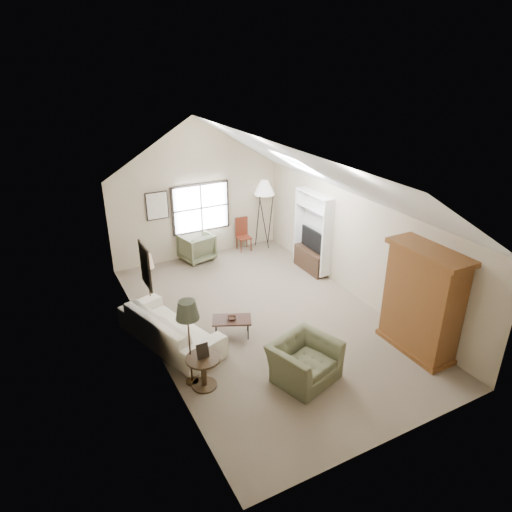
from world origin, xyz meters
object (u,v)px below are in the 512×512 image
coffee_table (232,327)px  side_table (204,372)px  armchair_far (196,247)px  side_chair (244,235)px  sofa (170,327)px  armoire (422,301)px  armchair_near (304,361)px

coffee_table → side_table: size_ratio=1.30×
armchair_far → side_table: bearing=58.1°
side_table → side_chair: 6.17m
sofa → side_table: size_ratio=3.99×
armoire → armchair_near: armoire is taller
armchair_far → armoire: bearing=99.0°
coffee_table → side_chair: side_chair is taller
coffee_table → side_table: bearing=-132.7°
sofa → armchair_far: 4.07m
sofa → side_table: 1.60m
sofa → armchair_far: size_ratio=2.86×
armoire → coffee_table: size_ratio=2.71×
sofa → armchair_near: size_ratio=2.17×
coffee_table → side_chair: 4.57m
coffee_table → side_table: (-1.11, -1.21, 0.10)m
side_chair → armoire: bearing=-78.3°
armoire → sofa: armoire is taller
side_table → armoire: bearing=-12.4°
sofa → side_chair: size_ratio=2.50×
sofa → coffee_table: sofa is taller
armchair_far → coffee_table: size_ratio=1.07×
armchair_far → side_chair: 1.52m
armchair_far → coffee_table: 4.04m
armchair_near → coffee_table: (-0.60, 1.84, -0.17)m
armoire → coffee_table: armoire is taller
armchair_far → side_chair: size_ratio=0.87×
sofa → armchair_far: armchair_far is taller
sofa → coffee_table: size_ratio=3.07×
armchair_far → sofa: bearing=49.2°
armchair_near → armchair_far: 5.81m
armoire → side_chair: armoire is taller
armoire → sofa: bearing=149.7°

